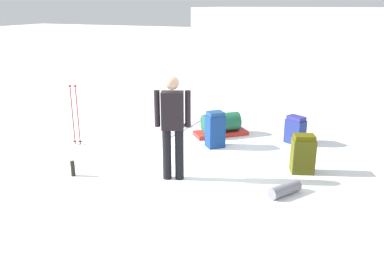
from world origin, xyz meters
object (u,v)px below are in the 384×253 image
(skier_standing, at_px, (173,123))
(thermos_bottle, at_px, (73,168))
(ski_pair_near, at_px, (186,126))
(backpack_small_spare, at_px, (303,154))
(backpack_large_dark, at_px, (295,130))
(backpack_bright, at_px, (215,130))
(gear_sled, at_px, (221,125))
(sleeping_mat_rolled, at_px, (285,189))
(ski_poles_planted_near, at_px, (75,112))

(skier_standing, bearing_deg, thermos_bottle, -160.94)
(ski_pair_near, height_order, backpack_small_spare, backpack_small_spare)
(backpack_large_dark, height_order, backpack_bright, backpack_bright)
(gear_sled, height_order, thermos_bottle, gear_sled)
(skier_standing, height_order, sleeping_mat_rolled, skier_standing)
(backpack_bright, xyz_separation_m, sleeping_mat_rolled, (1.66, -1.57, -0.27))
(sleeping_mat_rolled, relative_size, thermos_bottle, 2.12)
(thermos_bottle, bearing_deg, backpack_large_dark, 44.13)
(sleeping_mat_rolled, height_order, thermos_bottle, thermos_bottle)
(backpack_bright, relative_size, gear_sled, 0.63)
(backpack_small_spare, bearing_deg, ski_poles_planted_near, -175.93)
(gear_sled, xyz_separation_m, sleeping_mat_rolled, (1.79, -2.32, -0.13))
(ski_poles_planted_near, xyz_separation_m, thermos_bottle, (0.92, -1.29, -0.55))
(skier_standing, distance_m, ski_pair_near, 3.01)
(skier_standing, relative_size, backpack_bright, 2.34)
(ski_pair_near, distance_m, backpack_bright, 1.51)
(backpack_bright, height_order, ski_poles_planted_near, ski_poles_planted_near)
(skier_standing, relative_size, sleeping_mat_rolled, 3.09)
(backpack_small_spare, xyz_separation_m, ski_poles_planted_near, (-4.41, -0.31, 0.36))
(skier_standing, distance_m, backpack_bright, 1.79)
(ski_pair_near, relative_size, ski_poles_planted_near, 1.63)
(ski_poles_planted_near, height_order, sleeping_mat_rolled, ski_poles_planted_near)
(backpack_small_spare, distance_m, sleeping_mat_rolled, 0.99)
(ski_pair_near, xyz_separation_m, gear_sled, (0.93, -0.28, 0.21))
(sleeping_mat_rolled, bearing_deg, ski_poles_planted_near, 171.47)
(ski_pair_near, relative_size, backpack_bright, 2.75)
(backpack_bright, xyz_separation_m, gear_sled, (-0.13, 0.75, -0.13))
(ski_pair_near, bearing_deg, ski_poles_planted_near, -128.85)
(ski_pair_near, xyz_separation_m, backpack_large_dark, (2.50, -0.20, 0.27))
(backpack_bright, relative_size, sleeping_mat_rolled, 1.32)
(backpack_bright, xyz_separation_m, thermos_bottle, (-1.71, -2.23, -0.23))
(backpack_large_dark, bearing_deg, skier_standing, -121.98)
(skier_standing, relative_size, gear_sled, 1.47)
(backpack_small_spare, bearing_deg, gear_sled, 144.41)
(sleeping_mat_rolled, xyz_separation_m, thermos_bottle, (-3.37, -0.65, 0.04))
(ski_pair_near, relative_size, thermos_bottle, 7.68)
(ski_pair_near, height_order, sleeping_mat_rolled, sleeping_mat_rolled)
(skier_standing, bearing_deg, ski_poles_planted_near, 163.39)
(backpack_small_spare, relative_size, gear_sled, 0.58)
(backpack_bright, bearing_deg, gear_sled, 99.80)
(backpack_small_spare, relative_size, thermos_bottle, 2.56)
(thermos_bottle, bearing_deg, ski_poles_planted_near, 125.54)
(skier_standing, height_order, backpack_small_spare, skier_standing)
(ski_poles_planted_near, bearing_deg, skier_standing, -16.61)
(skier_standing, distance_m, thermos_bottle, 1.87)
(gear_sled, bearing_deg, backpack_small_spare, -35.59)
(backpack_large_dark, height_order, ski_poles_planted_near, ski_poles_planted_near)
(skier_standing, xyz_separation_m, backpack_small_spare, (1.90, 1.06, -0.63))
(ski_pair_near, relative_size, backpack_small_spare, 3.00)
(skier_standing, distance_m, backpack_small_spare, 2.27)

